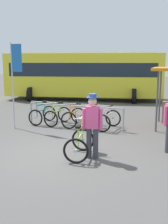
% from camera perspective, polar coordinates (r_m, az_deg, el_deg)
% --- Properties ---
extents(ground_plane, '(80.00, 80.00, 0.00)m').
position_cam_1_polar(ground_plane, '(7.73, -4.16, -8.64)').
color(ground_plane, '#514F4C').
extents(bike_rack_rail, '(3.90, 0.30, 0.88)m').
position_cam_1_polar(bike_rack_rail, '(10.54, -2.01, 0.44)').
color(bike_rack_rail, '#99999E').
rests_on(bike_rack_rail, ground).
extents(racked_bike_teal, '(0.80, 1.19, 0.97)m').
position_cam_1_polar(racked_bike_teal, '(11.41, -8.65, -0.51)').
color(racked_bike_teal, black).
rests_on(racked_bike_teal, ground).
extents(racked_bike_lime, '(0.84, 1.19, 0.97)m').
position_cam_1_polar(racked_bike_lime, '(11.09, -5.49, -0.76)').
color(racked_bike_lime, black).
rests_on(racked_bike_lime, ground).
extents(racked_bike_orange, '(0.70, 1.13, 0.97)m').
position_cam_1_polar(racked_bike_orange, '(10.80, -2.15, -1.03)').
color(racked_bike_orange, black).
rests_on(racked_bike_orange, ground).
extents(racked_bike_yellow, '(0.67, 1.11, 0.97)m').
position_cam_1_polar(racked_bike_yellow, '(10.56, 1.36, -1.30)').
color(racked_bike_yellow, black).
rests_on(racked_bike_yellow, ground).
extents(racked_bike_white, '(0.86, 1.22, 0.98)m').
position_cam_1_polar(racked_bike_white, '(10.35, 5.02, -1.57)').
color(racked_bike_white, black).
rests_on(racked_bike_white, ground).
extents(featured_bicycle, '(0.79, 1.24, 1.09)m').
position_cam_1_polar(featured_bicycle, '(7.45, -0.74, -5.46)').
color(featured_bicycle, black).
rests_on(featured_bicycle, ground).
extents(person_with_featured_bike, '(0.53, 0.32, 1.72)m').
position_cam_1_polar(person_with_featured_bike, '(7.11, 1.76, -2.40)').
color(person_with_featured_bike, '#383842').
rests_on(person_with_featured_bike, ground).
extents(bus_distant, '(10.27, 4.45, 3.08)m').
position_cam_1_polar(bus_distant, '(18.12, -0.08, 8.08)').
color(bus_distant, yellow).
rests_on(bus_distant, ground).
extents(banner_flag, '(0.45, 0.05, 3.20)m').
position_cam_1_polar(banner_flag, '(10.48, -14.19, 8.57)').
color(banner_flag, '#B2B2B7').
rests_on(banner_flag, ground).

